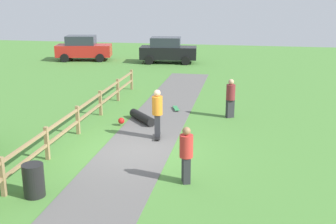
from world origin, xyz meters
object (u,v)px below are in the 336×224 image
(bystander_red, at_px, (186,153))
(parked_car_black, at_px, (168,50))
(bystander_maroon, at_px, (231,97))
(parked_car_red, at_px, (83,48))
(skater_riding, at_px, (157,111))
(skateboard_loose, at_px, (176,108))
(trash_bin, at_px, (34,180))
(skater_fallen, at_px, (141,118))

(bystander_red, bearing_deg, parked_car_black, 101.94)
(bystander_maroon, height_order, parked_car_red, parked_car_red)
(skater_riding, relative_size, bystander_maroon, 1.09)
(skater_riding, relative_size, parked_car_red, 0.41)
(bystander_maroon, xyz_separation_m, parked_car_red, (-11.95, 13.63, 0.04))
(skater_riding, xyz_separation_m, bystander_maroon, (2.50, 3.22, -0.12))
(parked_car_black, bearing_deg, skateboard_loose, -77.85)
(skateboard_loose, bearing_deg, bystander_maroon, -16.18)
(trash_bin, relative_size, skateboard_loose, 1.09)
(skater_riding, xyz_separation_m, parked_car_black, (-2.75, 16.85, -0.08))
(parked_car_black, bearing_deg, bystander_maroon, -68.95)
(skater_riding, height_order, skater_fallen, skater_riding)
(bystander_red, bearing_deg, parked_car_red, 118.41)
(skater_fallen, distance_m, parked_car_black, 15.14)
(skateboard_loose, height_order, parked_car_black, parked_car_black)
(skateboard_loose, bearing_deg, bystander_red, -78.42)
(bystander_maroon, xyz_separation_m, parked_car_black, (-5.25, 13.63, 0.04))
(skater_riding, bearing_deg, bystander_red, -65.96)
(skateboard_loose, bearing_deg, skater_riding, -90.50)
(skater_riding, bearing_deg, skateboard_loose, 89.50)
(trash_bin, distance_m, parked_car_black, 21.91)
(trash_bin, relative_size, bystander_maroon, 0.54)
(trash_bin, xyz_separation_m, bystander_red, (3.82, 1.55, 0.46))
(skater_riding, distance_m, skateboard_loose, 4.05)
(skateboard_loose, xyz_separation_m, bystander_red, (1.52, -7.43, 0.82))
(bystander_maroon, bearing_deg, skater_riding, -127.84)
(skater_riding, xyz_separation_m, skater_fallen, (-1.10, 1.83, -0.84))
(skater_riding, xyz_separation_m, bystander_red, (1.56, -3.49, -0.13))
(trash_bin, xyz_separation_m, parked_car_red, (-7.18, 21.89, 0.51))
(skateboard_loose, xyz_separation_m, bystander_maroon, (2.47, -0.72, 0.83))
(trash_bin, bearing_deg, skateboard_loose, 75.63)
(trash_bin, distance_m, parked_car_red, 23.04)
(trash_bin, distance_m, skater_fallen, 6.97)
(bystander_red, height_order, parked_car_red, parked_car_red)
(bystander_red, relative_size, parked_car_red, 0.37)
(trash_bin, bearing_deg, bystander_maroon, 60.01)
(skater_fallen, height_order, bystander_maroon, bystander_maroon)
(skater_riding, distance_m, skater_fallen, 2.29)
(skater_riding, relative_size, skater_fallen, 1.20)
(bystander_red, distance_m, parked_car_red, 23.12)
(skater_riding, height_order, parked_car_black, parked_car_black)
(bystander_red, xyz_separation_m, parked_car_red, (-11.00, 20.34, 0.05))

